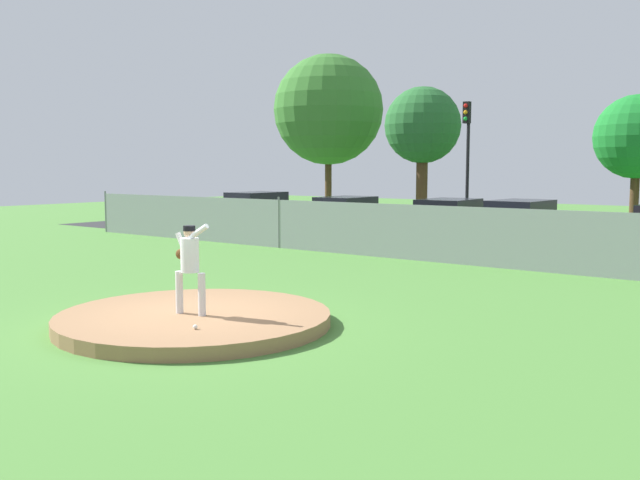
% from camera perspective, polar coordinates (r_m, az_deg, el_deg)
% --- Properties ---
extents(ground_plane, '(80.00, 80.00, 0.00)m').
position_cam_1_polar(ground_plane, '(17.08, 4.76, -3.43)').
color(ground_plane, '#4C8438').
extents(asphalt_strip, '(44.00, 7.00, 0.01)m').
position_cam_1_polar(asphalt_strip, '(24.60, 15.49, -0.74)').
color(asphalt_strip, '#2B2B2D').
rests_on(asphalt_strip, ground_plane).
extents(pitchers_mound, '(4.82, 4.82, 0.24)m').
position_cam_1_polar(pitchers_mound, '(12.51, -10.31, -6.43)').
color(pitchers_mound, '#99704C').
rests_on(pitchers_mound, ground_plane).
extents(pitcher_youth, '(0.83, 0.32, 1.61)m').
position_cam_1_polar(pitcher_youth, '(12.18, -10.73, -1.64)').
color(pitcher_youth, silver).
rests_on(pitcher_youth, pitchers_mound).
extents(baseball, '(0.07, 0.07, 0.07)m').
position_cam_1_polar(baseball, '(11.21, -10.26, -7.07)').
color(baseball, white).
rests_on(baseball, pitchers_mound).
extents(chainlink_fence, '(33.28, 0.07, 1.78)m').
position_cam_1_polar(chainlink_fence, '(20.43, 10.84, 0.41)').
color(chainlink_fence, gray).
rests_on(chainlink_fence, ground_plane).
extents(parked_car_charcoal, '(2.05, 4.46, 1.68)m').
position_cam_1_polar(parked_car_charcoal, '(25.17, 10.56, 1.34)').
color(parked_car_charcoal, '#232328').
rests_on(parked_car_charcoal, ground_plane).
extents(parked_car_white, '(1.81, 4.61, 1.72)m').
position_cam_1_polar(parked_car_white, '(30.86, -5.24, 2.30)').
color(parked_car_white, silver).
rests_on(parked_car_white, ground_plane).
extents(parked_car_silver, '(1.95, 4.33, 1.62)m').
position_cam_1_polar(parked_car_silver, '(28.11, 2.14, 1.86)').
color(parked_car_silver, '#B7BABF').
rests_on(parked_car_silver, ground_plane).
extents(parked_car_navy, '(1.94, 4.22, 1.71)m').
position_cam_1_polar(parked_car_navy, '(24.22, 16.20, 1.07)').
color(parked_car_navy, '#161E4C').
rests_on(parked_car_navy, ground_plane).
extents(traffic_cone_orange, '(0.40, 0.40, 0.55)m').
position_cam_1_polar(traffic_cone_orange, '(21.45, 18.82, -1.11)').
color(traffic_cone_orange, orange).
rests_on(traffic_cone_orange, asphalt_strip).
extents(traffic_light_near, '(0.28, 0.46, 5.55)m').
position_cam_1_polar(traffic_light_near, '(30.06, 12.06, 7.67)').
color(traffic_light_near, black).
rests_on(traffic_light_near, ground_plane).
extents(tree_slender_far, '(5.90, 5.90, 8.85)m').
position_cam_1_polar(tree_slender_far, '(37.82, 0.70, 10.68)').
color(tree_slender_far, '#4C331E').
rests_on(tree_slender_far, ground_plane).
extents(tree_broad_left, '(3.61, 3.61, 6.61)m').
position_cam_1_polar(tree_broad_left, '(33.44, 8.47, 9.26)').
color(tree_broad_left, '#4C331E').
rests_on(tree_broad_left, ground_plane).
extents(tree_leaning_west, '(3.67, 3.67, 5.98)m').
position_cam_1_polar(tree_leaning_west, '(33.38, 24.72, 7.72)').
color(tree_leaning_west, '#4C331E').
rests_on(tree_leaning_west, ground_plane).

